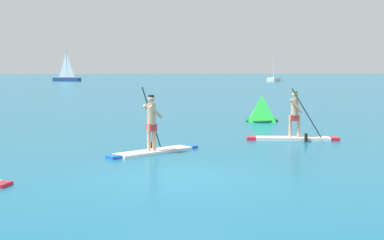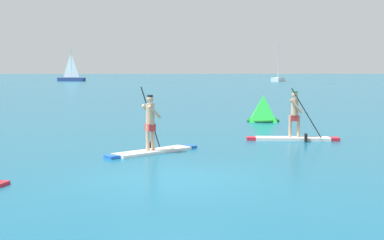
{
  "view_description": "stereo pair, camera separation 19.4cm",
  "coord_description": "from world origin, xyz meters",
  "px_view_note": "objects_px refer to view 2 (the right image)",
  "views": [
    {
      "loc": [
        -0.35,
        -12.31,
        2.58
      ],
      "look_at": [
        0.81,
        7.57,
        0.65
      ],
      "focal_mm": 50.2,
      "sensor_mm": 36.0,
      "label": 1
    },
    {
      "loc": [
        -0.16,
        -12.32,
        2.58
      ],
      "look_at": [
        0.81,
        7.57,
        0.65
      ],
      "focal_mm": 50.2,
      "sensor_mm": 36.0,
      "label": 2
    }
  ],
  "objects_px": {
    "paddleboarder_mid_center": "(152,139)",
    "sailboat_right_horizon": "(278,76)",
    "paddleboarder_far_right": "(294,130)",
    "race_marker_buoy": "(263,110)",
    "sailboat_left_horizon": "(71,77)"
  },
  "relations": [
    {
      "from": "paddleboarder_mid_center",
      "to": "sailboat_right_horizon",
      "type": "distance_m",
      "value": 87.98
    },
    {
      "from": "paddleboarder_far_right",
      "to": "sailboat_right_horizon",
      "type": "relative_size",
      "value": 0.45
    },
    {
      "from": "race_marker_buoy",
      "to": "sailboat_left_horizon",
      "type": "relative_size",
      "value": 0.28
    },
    {
      "from": "sailboat_left_horizon",
      "to": "paddleboarder_mid_center",
      "type": "bearing_deg",
      "value": 119.52
    },
    {
      "from": "paddleboarder_mid_center",
      "to": "sailboat_left_horizon",
      "type": "relative_size",
      "value": 0.43
    },
    {
      "from": "race_marker_buoy",
      "to": "sailboat_left_horizon",
      "type": "xyz_separation_m",
      "value": [
        -23.1,
        80.08,
        0.24
      ]
    },
    {
      "from": "paddleboarder_far_right",
      "to": "sailboat_right_horizon",
      "type": "xyz_separation_m",
      "value": [
        16.81,
        82.65,
        0.58
      ]
    },
    {
      "from": "race_marker_buoy",
      "to": "sailboat_left_horizon",
      "type": "height_order",
      "value": "sailboat_left_horizon"
    },
    {
      "from": "paddleboarder_far_right",
      "to": "sailboat_left_horizon",
      "type": "xyz_separation_m",
      "value": [
        -22.96,
        86.96,
        0.45
      ]
    },
    {
      "from": "paddleboarder_mid_center",
      "to": "paddleboarder_far_right",
      "type": "xyz_separation_m",
      "value": [
        4.99,
        2.58,
        -0.05
      ]
    },
    {
      "from": "paddleboarder_mid_center",
      "to": "paddleboarder_far_right",
      "type": "distance_m",
      "value": 5.62
    },
    {
      "from": "paddleboarder_mid_center",
      "to": "sailboat_left_horizon",
      "type": "distance_m",
      "value": 91.32
    },
    {
      "from": "paddleboarder_far_right",
      "to": "sailboat_left_horizon",
      "type": "relative_size",
      "value": 0.51
    },
    {
      "from": "sailboat_right_horizon",
      "to": "paddleboarder_far_right",
      "type": "bearing_deg",
      "value": 15.32
    },
    {
      "from": "race_marker_buoy",
      "to": "sailboat_left_horizon",
      "type": "distance_m",
      "value": 83.34
    }
  ]
}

